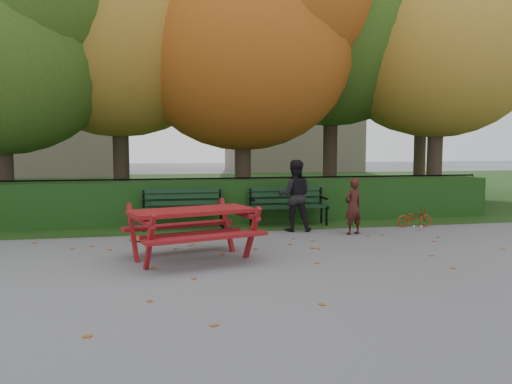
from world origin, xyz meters
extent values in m
plane|color=slate|center=(0.00, 0.00, 0.00)|extent=(90.00, 90.00, 0.00)
plane|color=#193812|center=(0.00, 14.00, 0.01)|extent=(90.00, 90.00, 0.00)
cube|color=#B8A990|center=(-9.00, 26.00, 7.50)|extent=(10.00, 7.00, 15.00)
cube|color=#B8A990|center=(8.00, 28.00, 6.00)|extent=(9.00, 6.00, 12.00)
cube|color=black|center=(0.00, 4.50, 0.50)|extent=(13.00, 0.90, 1.00)
cube|color=black|center=(0.00, 5.30, 0.08)|extent=(14.00, 0.04, 0.04)
cube|color=black|center=(0.00, 5.30, 1.00)|extent=(14.00, 0.04, 0.04)
cylinder|color=black|center=(-3.00, 5.30, 0.50)|extent=(0.03, 0.03, 1.00)
cylinder|color=black|center=(0.00, 5.30, 0.50)|extent=(0.03, 0.03, 1.00)
cylinder|color=black|center=(3.00, 5.30, 0.50)|extent=(0.03, 0.03, 1.00)
cylinder|color=black|center=(6.50, 5.30, 0.50)|extent=(0.03, 0.03, 1.00)
cylinder|color=#31231D|center=(-5.50, 5.80, 1.31)|extent=(0.44, 0.44, 2.62)
cylinder|color=#31231D|center=(-2.80, 7.00, 1.57)|extent=(0.44, 0.44, 3.15)
ellipsoid|color=#9C711B|center=(-2.80, 7.00, 4.95)|extent=(6.40, 6.40, 5.76)
cylinder|color=#31231D|center=(0.50, 6.20, 1.40)|extent=(0.44, 0.44, 2.80)
ellipsoid|color=#924A14|center=(0.50, 6.20, 4.40)|extent=(6.00, 6.00, 5.40)
cylinder|color=#31231D|center=(3.50, 7.50, 1.75)|extent=(0.44, 0.44, 3.50)
ellipsoid|color=#284914|center=(3.50, 7.50, 5.50)|extent=(6.80, 6.80, 6.12)
cylinder|color=#31231D|center=(6.20, 6.00, 1.49)|extent=(0.44, 0.44, 2.97)
ellipsoid|color=#9C711B|center=(6.20, 6.00, 4.68)|extent=(5.80, 5.80, 5.22)
cylinder|color=#31231D|center=(8.00, 10.00, 1.57)|extent=(0.44, 0.44, 3.15)
ellipsoid|color=#284914|center=(8.00, 10.00, 4.95)|extent=(6.00, 6.00, 5.40)
sphere|color=#284914|center=(9.05, 9.25, 6.30)|extent=(4.50, 4.50, 4.50)
cube|color=black|center=(-1.30, 3.42, 0.44)|extent=(1.80, 0.12, 0.04)
cube|color=black|center=(-1.30, 3.60, 0.44)|extent=(1.80, 0.12, 0.04)
cube|color=black|center=(-1.30, 3.78, 0.44)|extent=(1.80, 0.12, 0.04)
cube|color=black|center=(-1.30, 3.87, 0.55)|extent=(1.80, 0.05, 0.10)
cube|color=black|center=(-1.30, 3.87, 0.70)|extent=(1.80, 0.05, 0.10)
cube|color=black|center=(-1.30, 3.87, 0.83)|extent=(1.80, 0.05, 0.10)
cube|color=black|center=(-2.15, 3.60, 0.42)|extent=(0.05, 0.55, 0.06)
cube|color=black|center=(-2.15, 3.87, 0.65)|extent=(0.05, 0.05, 0.41)
cylinder|color=black|center=(-2.15, 3.42, 0.22)|extent=(0.05, 0.05, 0.44)
cylinder|color=black|center=(-2.15, 3.78, 0.22)|extent=(0.05, 0.05, 0.44)
cube|color=black|center=(-2.15, 3.62, 0.62)|extent=(0.05, 0.45, 0.04)
cube|color=black|center=(-0.45, 3.60, 0.42)|extent=(0.05, 0.55, 0.06)
cube|color=black|center=(-0.45, 3.87, 0.65)|extent=(0.05, 0.05, 0.41)
cylinder|color=black|center=(-0.45, 3.42, 0.22)|extent=(0.05, 0.05, 0.44)
cylinder|color=black|center=(-0.45, 3.78, 0.22)|extent=(0.05, 0.05, 0.44)
cube|color=black|center=(-0.45, 3.62, 0.62)|extent=(0.05, 0.45, 0.04)
cube|color=black|center=(1.10, 3.42, 0.44)|extent=(1.80, 0.12, 0.04)
cube|color=black|center=(1.10, 3.60, 0.44)|extent=(1.80, 0.12, 0.04)
cube|color=black|center=(1.10, 3.78, 0.44)|extent=(1.80, 0.12, 0.04)
cube|color=black|center=(1.10, 3.87, 0.55)|extent=(1.80, 0.05, 0.10)
cube|color=black|center=(1.10, 3.87, 0.70)|extent=(1.80, 0.05, 0.10)
cube|color=black|center=(1.10, 3.87, 0.83)|extent=(1.80, 0.05, 0.10)
cube|color=black|center=(0.25, 3.60, 0.42)|extent=(0.05, 0.55, 0.06)
cube|color=black|center=(0.25, 3.87, 0.65)|extent=(0.05, 0.05, 0.41)
cylinder|color=black|center=(0.25, 3.42, 0.22)|extent=(0.05, 0.05, 0.44)
cylinder|color=black|center=(0.25, 3.78, 0.22)|extent=(0.05, 0.05, 0.44)
cube|color=black|center=(0.25, 3.62, 0.62)|extent=(0.05, 0.45, 0.04)
cube|color=black|center=(1.95, 3.60, 0.42)|extent=(0.05, 0.55, 0.06)
cube|color=black|center=(1.95, 3.87, 0.65)|extent=(0.05, 0.05, 0.41)
cylinder|color=black|center=(1.95, 3.42, 0.22)|extent=(0.05, 0.05, 0.44)
cylinder|color=black|center=(1.95, 3.78, 0.22)|extent=(0.05, 0.05, 0.44)
cube|color=black|center=(1.95, 3.62, 0.62)|extent=(0.05, 0.45, 0.04)
cube|color=maroon|center=(-1.33, 0.61, 0.79)|extent=(2.07, 1.31, 0.06)
cube|color=maroon|center=(-1.15, -0.01, 0.47)|extent=(1.92, 0.80, 0.05)
cube|color=maroon|center=(-1.51, 1.22, 0.47)|extent=(1.92, 0.80, 0.05)
cube|color=maroon|center=(-2.00, -0.09, 0.43)|extent=(0.22, 0.55, 0.94)
cube|color=maroon|center=(-2.27, 0.83, 0.43)|extent=(0.22, 0.55, 0.94)
cube|color=maroon|center=(-2.13, 0.37, 0.71)|extent=(0.47, 1.40, 0.06)
cube|color=maroon|center=(-0.39, 0.38, 0.43)|extent=(0.22, 0.55, 0.94)
cube|color=maroon|center=(-0.66, 1.30, 0.43)|extent=(0.22, 0.55, 0.94)
cube|color=maroon|center=(-0.53, 0.84, 0.71)|extent=(0.47, 1.40, 0.06)
cube|color=maroon|center=(-1.33, 0.61, 0.43)|extent=(1.66, 0.54, 0.06)
ellipsoid|color=brown|center=(-1.89, 2.50, 0.04)|extent=(1.20, 0.99, 0.07)
imported|color=#381712|center=(2.11, 2.26, 0.58)|extent=(0.49, 0.40, 1.17)
imported|color=black|center=(1.04, 2.90, 0.77)|extent=(0.85, 0.73, 1.54)
imported|color=maroon|center=(3.85, 2.88, 0.21)|extent=(0.82, 0.32, 0.42)
camera|label=1|loc=(-1.91, -7.35, 1.84)|focal=35.00mm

